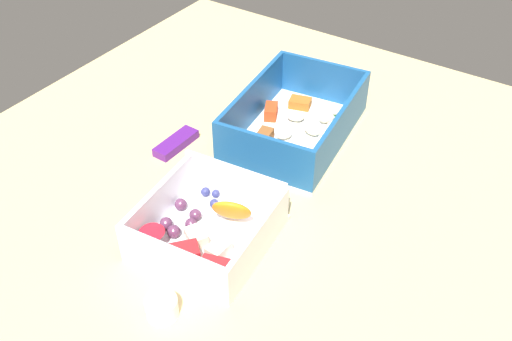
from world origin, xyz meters
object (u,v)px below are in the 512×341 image
at_px(candy_bar, 176,143).
at_px(pasta_container, 295,124).
at_px(fruit_bowl, 206,229).
at_px(paper_cup_liner, 162,307).

bearing_deg(candy_bar, pasta_container, -48.62).
relative_size(fruit_bowl, paper_cup_liner, 4.83).
xyz_separation_m(candy_bar, paper_cup_liner, (-0.22, -0.17, 0.00)).
bearing_deg(paper_cup_liner, fruit_bowl, 12.90).
distance_m(candy_bar, paper_cup_liner, 0.28).
xyz_separation_m(pasta_container, paper_cup_liner, (-0.33, -0.04, -0.01)).
bearing_deg(fruit_bowl, paper_cup_liner, -167.10).
xyz_separation_m(fruit_bowl, paper_cup_liner, (-0.11, -0.02, -0.01)).
bearing_deg(pasta_container, paper_cup_liner, -179.72).
distance_m(pasta_container, paper_cup_liner, 0.34).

